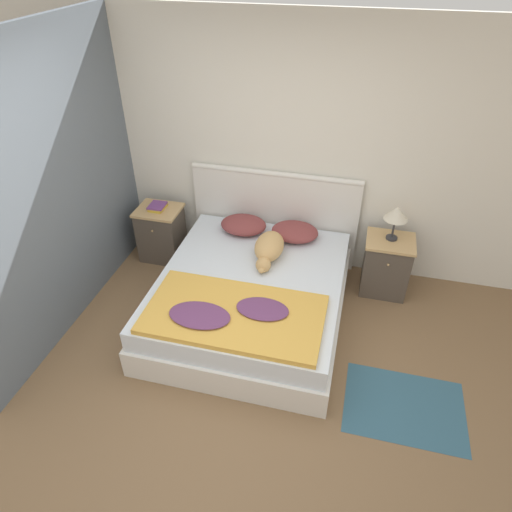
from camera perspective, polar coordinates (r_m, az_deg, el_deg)
name	(u,v)px	position (r m, az deg, el deg)	size (l,w,h in m)	color
ground_plane	(215,404)	(3.82, -5.16, -17.97)	(16.00, 16.00, 0.00)	brown
wall_back	(275,149)	(4.67, 2.45, 13.21)	(9.00, 0.06, 2.55)	silver
wall_side_left	(69,178)	(4.40, -22.33, 8.97)	(0.06, 3.10, 2.55)	slate
bed	(251,297)	(4.32, -0.64, -5.16)	(1.70, 1.96, 0.48)	silver
headboard	(274,215)	(4.93, 2.30, 5.12)	(1.78, 0.06, 1.07)	silver
nightstand_left	(161,233)	(5.18, -11.74, 2.83)	(0.47, 0.41, 0.61)	#4C4238
nightstand_right	(386,265)	(4.77, 15.94, -1.13)	(0.47, 0.41, 0.61)	#4C4238
pillow_left	(243,225)	(4.77, -1.57, 3.92)	(0.48, 0.38, 0.15)	brown
pillow_right	(295,232)	(4.67, 4.87, 3.05)	(0.48, 0.38, 0.15)	brown
quilt	(233,314)	(3.76, -2.93, -7.24)	(1.46, 0.79, 0.08)	gold
dog	(269,248)	(4.36, 1.63, 0.99)	(0.27, 0.63, 0.22)	tan
book_stack	(158,207)	(5.02, -12.21, 6.05)	(0.17, 0.20, 0.05)	gold
table_lamp	(396,214)	(4.48, 17.15, 5.04)	(0.23, 0.23, 0.35)	#2D2D33
rug	(404,406)	(3.97, 18.03, -17.46)	(0.93, 0.69, 0.00)	#335B70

